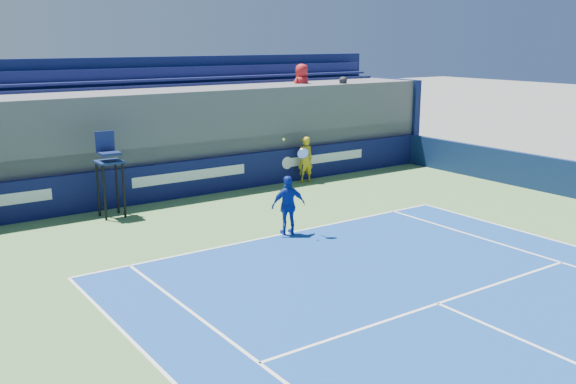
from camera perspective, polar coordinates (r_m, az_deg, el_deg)
ball_person at (r=22.91m, az=1.53°, el=2.91°), size 0.65×0.48×1.65m
back_hoarding at (r=21.10m, az=-8.73°, el=1.19°), size 20.40×0.21×1.20m
umpire_chair at (r=18.96m, az=-15.63°, el=2.32°), size 0.71×0.71×2.48m
tennis_player at (r=16.72m, az=0.04°, el=-1.17°), size 0.99×0.62×2.57m
stadium_seating at (r=22.73m, az=-11.10°, el=5.12°), size 21.00×4.05×4.40m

